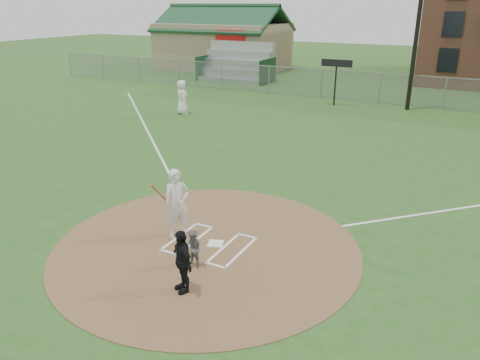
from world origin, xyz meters
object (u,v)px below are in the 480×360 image
at_px(umpire, 182,261).
at_px(catcher, 194,250).
at_px(home_plate, 216,244).
at_px(ondeck_player, 182,97).
at_px(batter_at_plate, 177,204).

bearing_deg(umpire, catcher, 142.03).
bearing_deg(home_plate, catcher, -84.58).
bearing_deg(ondeck_player, batter_at_plate, 167.31).
bearing_deg(umpire, ondeck_player, 157.38).
distance_m(home_plate, batter_at_plate, 1.55).
xyz_separation_m(ondeck_player, batter_at_plate, (8.82, -13.29, 0.02)).
bearing_deg(catcher, ondeck_player, 132.01).
xyz_separation_m(catcher, batter_at_plate, (-1.31, 1.22, 0.52)).
distance_m(home_plate, ondeck_player, 16.62).
bearing_deg(catcher, home_plate, 102.50).
xyz_separation_m(home_plate, batter_at_plate, (-1.19, -0.06, 1.00)).
bearing_deg(ondeck_player, umpire, 167.78).
height_order(home_plate, batter_at_plate, batter_at_plate).
distance_m(catcher, batter_at_plate, 1.86).
relative_size(umpire, batter_at_plate, 0.77).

